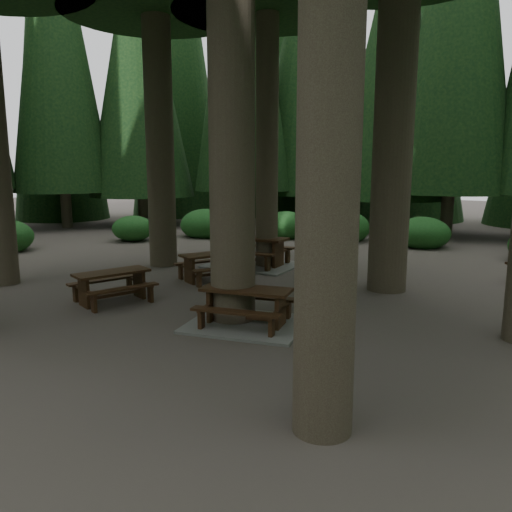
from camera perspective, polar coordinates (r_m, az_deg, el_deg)
The scene contains 6 objects.
ground at distance 9.93m, azimuth -7.05°, elevation -6.84°, with size 80.00×80.00×0.00m, color #524A42.
picnic_table_a at distance 9.24m, azimuth -1.12°, elevation -6.58°, with size 2.46×2.20×0.71m.
picnic_table_b at distance 11.20m, azimuth -16.10°, elevation -2.84°, with size 1.67×1.87×0.68m.
picnic_table_c at distance 14.75m, azimuth -0.25°, elevation 0.04°, with size 2.73×2.33×0.86m.
picnic_table_f at distance 12.88m, azimuth -4.98°, elevation -0.72°, with size 1.87×2.03×0.71m.
shrub_ring at distance 9.98m, azimuth -1.20°, elevation -4.30°, with size 23.86×24.64×1.49m.
Camera 1 is at (6.23, -7.18, 2.88)m, focal length 35.00 mm.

